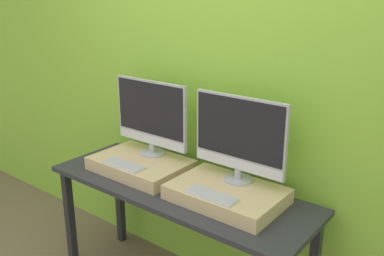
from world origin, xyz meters
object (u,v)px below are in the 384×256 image
at_px(monitor_left, 151,115).
at_px(monitor_right, 239,136).
at_px(keyboard_right, 212,195).
at_px(keyboard_left, 124,165).

bearing_deg(monitor_left, monitor_right, 0.00).
bearing_deg(keyboard_right, monitor_right, 90.00).
relative_size(keyboard_left, monitor_right, 0.50).
height_order(monitor_right, keyboard_right, monitor_right).
bearing_deg(monitor_left, keyboard_left, -90.00).
bearing_deg(keyboard_right, keyboard_left, 180.00).
bearing_deg(monitor_left, keyboard_right, -21.04).
bearing_deg(monitor_right, keyboard_right, -90.00).
xyz_separation_m(keyboard_left, keyboard_right, (0.66, 0.00, 0.00)).
bearing_deg(keyboard_left, monitor_right, 21.04).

